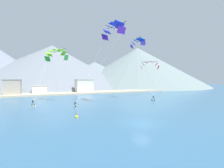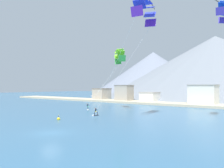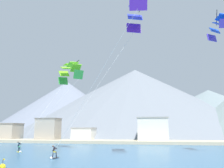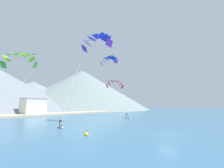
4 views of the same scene
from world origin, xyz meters
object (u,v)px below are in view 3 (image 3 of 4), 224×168
Objects in this scene: parafoil_kite_mid_center at (137,8)px; kitesurfer_mid_center at (53,155)px; kitesurfer_near_trail at (19,149)px; race_marker_buoy at (3,167)px; parafoil_kite_near_trail at (70,71)px; parafoil_kite_distant_high_outer at (220,24)px.

kitesurfer_mid_center is at bearing -168.33° from parafoil_kite_mid_center.
kitesurfer_near_trail is at bearing 166.10° from parafoil_kite_mid_center.
kitesurfer_mid_center is 22.20m from parafoil_kite_mid_center.
parafoil_kite_mid_center is at bearing -13.90° from kitesurfer_near_trail.
race_marker_buoy is (-1.33, -8.13, -0.30)m from kitesurfer_mid_center.
parafoil_kite_near_trail is 26.28m from parafoil_kite_distant_high_outer.
parafoil_kite_near_trail reaches higher than kitesurfer_mid_center.
parafoil_kite_near_trail is (5.67, 5.80, 13.60)m from kitesurfer_near_trail.
kitesurfer_mid_center is 8.24m from race_marker_buoy.
race_marker_buoy is (-11.70, -10.27, -19.82)m from parafoil_kite_mid_center.
kitesurfer_near_trail is at bearing 141.88° from kitesurfer_mid_center.
parafoil_kite_near_trail is 0.70× the size of parafoil_kite_mid_center.
parafoil_kite_near_trail is 18.08m from parafoil_kite_mid_center.
kitesurfer_near_trail is 16.76m from race_marker_buoy.
race_marker_buoy is at bearing -63.63° from kitesurfer_near_trail.
kitesurfer_mid_center reaches higher than race_marker_buoy.
parafoil_kite_mid_center is at bearing 41.29° from race_marker_buoy.
race_marker_buoy is at bearing -99.27° from kitesurfer_mid_center.
parafoil_kite_near_trail is (-3.10, 12.68, 13.66)m from kitesurfer_mid_center.
kitesurfer_mid_center is (8.77, -6.88, -0.06)m from kitesurfer_near_trail.
parafoil_kite_distant_high_outer is at bearing -9.87° from parafoil_kite_near_trail.
parafoil_kite_mid_center reaches higher than kitesurfer_mid_center.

